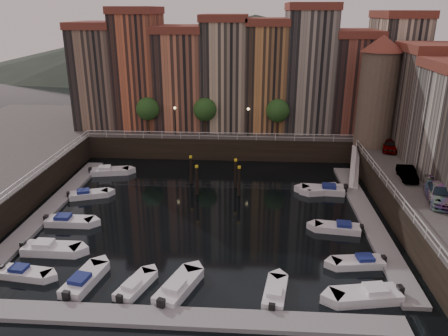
# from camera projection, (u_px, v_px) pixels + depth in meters

# --- Properties ---
(ground) EXTENTS (200.00, 200.00, 0.00)m
(ground) POSITION_uv_depth(u_px,v_px,m) (206.00, 211.00, 45.19)
(ground) COLOR black
(ground) RESTS_ON ground
(quay_far) EXTENTS (80.00, 20.00, 3.00)m
(quay_far) POSITION_uv_depth(u_px,v_px,m) (223.00, 131.00, 69.06)
(quay_far) COLOR black
(quay_far) RESTS_ON ground
(dock_left) EXTENTS (2.00, 28.00, 0.35)m
(dock_left) POSITION_uv_depth(u_px,v_px,m) (50.00, 209.00, 45.19)
(dock_left) COLOR gray
(dock_left) RESTS_ON ground
(dock_right) EXTENTS (2.00, 28.00, 0.35)m
(dock_right) POSITION_uv_depth(u_px,v_px,m) (368.00, 218.00, 43.21)
(dock_right) COLOR gray
(dock_right) RESTS_ON ground
(dock_near) EXTENTS (30.00, 2.00, 0.35)m
(dock_near) POSITION_uv_depth(u_px,v_px,m) (180.00, 318.00, 29.20)
(dock_near) COLOR gray
(dock_near) RESTS_ON ground
(mountains) EXTENTS (145.00, 100.00, 18.00)m
(mountains) POSITION_uv_depth(u_px,v_px,m) (245.00, 47.00, 145.50)
(mountains) COLOR #2D382D
(mountains) RESTS_ON ground
(far_terrace) EXTENTS (48.70, 10.30, 17.50)m
(far_terrace) POSITION_uv_depth(u_px,v_px,m) (245.00, 73.00, 63.27)
(far_terrace) COLOR #836853
(far_terrace) RESTS_ON quay_far
(corner_tower) EXTENTS (5.20, 5.20, 13.80)m
(corner_tower) POSITION_uv_depth(u_px,v_px,m) (378.00, 90.00, 54.07)
(corner_tower) COLOR #6B5B4C
(corner_tower) RESTS_ON quay_right
(promenade_trees) EXTENTS (21.20, 3.20, 5.20)m
(promenade_trees) POSITION_uv_depth(u_px,v_px,m) (210.00, 110.00, 60.08)
(promenade_trees) COLOR black
(promenade_trees) RESTS_ON quay_far
(street_lamps) EXTENTS (10.36, 0.36, 4.18)m
(street_lamps) POSITION_uv_depth(u_px,v_px,m) (211.00, 116.00, 59.36)
(street_lamps) COLOR black
(street_lamps) RESTS_ON quay_far
(railings) EXTENTS (36.08, 34.04, 0.52)m
(railings) POSITION_uv_depth(u_px,v_px,m) (210.00, 161.00, 48.48)
(railings) COLOR white
(railings) RESTS_ON ground
(gangway) EXTENTS (2.78, 8.32, 3.73)m
(gangway) POSITION_uv_depth(u_px,v_px,m) (355.00, 165.00, 52.87)
(gangway) COLOR white
(gangway) RESTS_ON ground
(mooring_pilings) EXTENTS (6.17, 3.58, 3.78)m
(mooring_pilings) POSITION_uv_depth(u_px,v_px,m) (215.00, 177.00, 49.80)
(mooring_pilings) COLOR black
(mooring_pilings) RESTS_ON ground
(boat_left_0) EXTENTS (4.26, 1.99, 0.96)m
(boat_left_0) POSITION_uv_depth(u_px,v_px,m) (25.00, 273.00, 33.91)
(boat_left_0) COLOR silver
(boat_left_0) RESTS_ON ground
(boat_left_1) EXTENTS (5.07, 1.90, 1.16)m
(boat_left_1) POSITION_uv_depth(u_px,v_px,m) (50.00, 249.00, 37.24)
(boat_left_1) COLOR silver
(boat_left_1) RESTS_ON ground
(boat_left_2) EXTENTS (4.71, 1.71, 1.08)m
(boat_left_2) POSITION_uv_depth(u_px,v_px,m) (68.00, 221.00, 42.14)
(boat_left_2) COLOR silver
(boat_left_2) RESTS_ON ground
(boat_left_3) EXTENTS (4.47, 2.87, 1.01)m
(boat_left_3) POSITION_uv_depth(u_px,v_px,m) (88.00, 194.00, 48.32)
(boat_left_3) COLOR silver
(boat_left_3) RESTS_ON ground
(boat_left_4) EXTENTS (5.04, 2.67, 1.13)m
(boat_left_4) POSITION_uv_depth(u_px,v_px,m) (109.00, 171.00, 55.14)
(boat_left_4) COLOR silver
(boat_left_4) RESTS_ON ground
(boat_right_0) EXTENTS (5.31, 2.70, 1.19)m
(boat_right_0) POSITION_uv_depth(u_px,v_px,m) (367.00, 295.00, 31.16)
(boat_right_0) COLOR silver
(boat_right_0) RESTS_ON ground
(boat_right_1) EXTENTS (4.43, 2.12, 0.99)m
(boat_right_1) POSITION_uv_depth(u_px,v_px,m) (359.00, 262.00, 35.34)
(boat_right_1) COLOR silver
(boat_right_1) RESTS_ON ground
(boat_right_2) EXTENTS (4.51, 2.11, 1.01)m
(boat_right_2) POSITION_uv_depth(u_px,v_px,m) (339.00, 228.00, 40.91)
(boat_right_2) COLOR silver
(boat_right_2) RESTS_ON ground
(boat_right_3) EXTENTS (4.92, 2.63, 1.10)m
(boat_right_3) POSITION_uv_depth(u_px,v_px,m) (327.00, 190.00, 49.41)
(boat_right_3) COLOR silver
(boat_right_3) RESTS_ON ground
(boat_right_4) EXTENTS (5.08, 2.23, 1.15)m
(boat_right_4) POSITION_uv_depth(u_px,v_px,m) (324.00, 190.00, 49.39)
(boat_right_4) COLOR silver
(boat_right_4) RESTS_ON ground
(boat_near_0) EXTENTS (2.58, 4.93, 1.10)m
(boat_near_0) POSITION_uv_depth(u_px,v_px,m) (84.00, 280.00, 32.94)
(boat_near_0) COLOR silver
(boat_near_0) RESTS_ON ground
(boat_near_1) EXTENTS (2.68, 4.20, 0.95)m
(boat_near_1) POSITION_uv_depth(u_px,v_px,m) (135.00, 286.00, 32.36)
(boat_near_1) COLOR silver
(boat_near_1) RESTS_ON ground
(boat_near_2) EXTENTS (3.33, 5.16, 1.16)m
(boat_near_2) POSITION_uv_depth(u_px,v_px,m) (178.00, 287.00, 32.06)
(boat_near_2) COLOR silver
(boat_near_2) RESTS_ON ground
(boat_near_3) EXTENTS (2.13, 4.28, 0.96)m
(boat_near_3) POSITION_uv_depth(u_px,v_px,m) (275.00, 293.00, 31.57)
(boat_near_3) COLOR silver
(boat_near_3) RESTS_ON ground
(car_a) EXTENTS (2.71, 4.42, 1.41)m
(car_a) POSITION_uv_depth(u_px,v_px,m) (390.00, 146.00, 53.95)
(car_a) COLOR gray
(car_a) RESTS_ON quay_right
(car_b) EXTENTS (1.62, 4.04, 1.31)m
(car_b) POSITION_uv_depth(u_px,v_px,m) (407.00, 174.00, 44.94)
(car_b) COLOR gray
(car_b) RESTS_ON quay_right
(car_c) EXTENTS (3.24, 5.86, 1.61)m
(car_c) POSITION_uv_depth(u_px,v_px,m) (440.00, 194.00, 39.61)
(car_c) COLOR gray
(car_c) RESTS_ON quay_right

